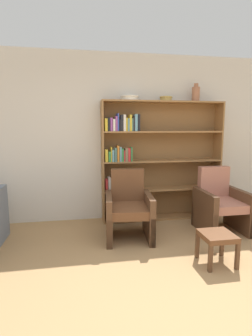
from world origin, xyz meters
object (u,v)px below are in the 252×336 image
object	(u,v)px
vase_tall	(196,94)
armchair_cushioned	(220,204)
armchair_leather	(129,209)
footstool	(217,239)
bowl_brass	(166,98)
bowl_olive	(130,98)
bookshelf	(151,162)

from	to	relation	value
vase_tall	armchair_cushioned	size ratio (longest dim) A/B	0.31
armchair_leather	footstool	distance (m)	1.26
footstool	bowl_brass	bearing A→B (deg)	94.09
bowl_olive	vase_tall	distance (m)	1.12
armchair_leather	bowl_olive	bearing A→B (deg)	-96.28
bowl_brass	armchair_cushioned	bearing A→B (deg)	-45.76
bowl_olive	vase_tall	world-z (taller)	vase_tall
bowl_olive	footstool	size ratio (longest dim) A/B	0.78
bookshelf	bowl_olive	distance (m)	1.10
bowl_olive	armchair_leather	size ratio (longest dim) A/B	0.30
bowl_brass	armchair_leather	world-z (taller)	bowl_brass
bowl_brass	bowl_olive	bearing A→B (deg)	180.00
bookshelf	armchair_cushioned	world-z (taller)	bookshelf
bowl_brass	vase_tall	distance (m)	0.52
bowl_olive	bowl_brass	xyz separation A→B (m)	(0.60, 0.00, 0.00)
vase_tall	armchair_cushioned	distance (m)	1.83
armchair_cushioned	footstool	xyz separation A→B (m)	(-0.55, -0.92, -0.12)
footstool	bowl_olive	bearing A→B (deg)	114.11
armchair_leather	footstool	size ratio (longest dim) A/B	2.61
bowl_brass	footstool	bearing A→B (deg)	-85.91
bowl_olive	footstool	xyz separation A→B (m)	(0.72, -1.60, -1.72)
bowl_brass	armchair_cushioned	size ratio (longest dim) A/B	0.22
bowl_olive	vase_tall	xyz separation A→B (m)	(1.11, 0.00, 0.09)
bowl_olive	bowl_brass	bearing A→B (deg)	0.00
bookshelf	armchair_cushioned	bearing A→B (deg)	-37.96
bowl_olive	vase_tall	bearing A→B (deg)	0.00
bookshelf	vase_tall	world-z (taller)	vase_tall
footstool	armchair_leather	bearing A→B (deg)	133.07
bowl_olive	bowl_brass	world-z (taller)	same
bowl_brass	bookshelf	bearing A→B (deg)	174.91
bowl_olive	footstool	distance (m)	2.46
armchair_cushioned	armchair_leather	bearing A→B (deg)	-0.23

